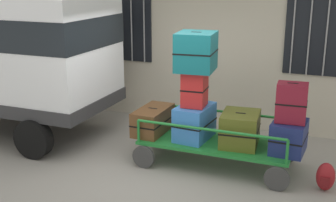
{
  "coord_description": "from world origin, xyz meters",
  "views": [
    {
      "loc": [
        2.66,
        -6.2,
        3.12
      ],
      "look_at": [
        -0.01,
        0.46,
        1.03
      ],
      "focal_mm": 47.11,
      "sensor_mm": 36.0,
      "label": 1
    }
  ],
  "objects_px": {
    "suitcase_left_bottom": "(153,120)",
    "suitcase_midleft_bottom": "(195,122)",
    "suitcase_center_bottom": "(240,129)",
    "suitcase_midright_middle": "(292,103)",
    "luggage_cart": "(216,145)",
    "suitcase_midright_bottom": "(289,137)",
    "backpack": "(326,177)",
    "van": "(2,50)",
    "suitcase_midleft_middle": "(195,89)",
    "suitcase_midleft_top": "(196,52)"
  },
  "relations": [
    {
      "from": "suitcase_midleft_bottom",
      "to": "luggage_cart",
      "type": "bearing_deg",
      "value": 1.18
    },
    {
      "from": "suitcase_left_bottom",
      "to": "suitcase_midleft_bottom",
      "type": "relative_size",
      "value": 1.14
    },
    {
      "from": "luggage_cart",
      "to": "suitcase_midleft_bottom",
      "type": "height_order",
      "value": "suitcase_midleft_bottom"
    },
    {
      "from": "van",
      "to": "suitcase_midleft_middle",
      "type": "bearing_deg",
      "value": -1.81
    },
    {
      "from": "suitcase_left_bottom",
      "to": "backpack",
      "type": "height_order",
      "value": "suitcase_left_bottom"
    },
    {
      "from": "suitcase_midleft_bottom",
      "to": "suitcase_midright_middle",
      "type": "distance_m",
      "value": 1.63
    },
    {
      "from": "van",
      "to": "luggage_cart",
      "type": "relative_size",
      "value": 1.7
    },
    {
      "from": "luggage_cart",
      "to": "suitcase_midright_bottom",
      "type": "distance_m",
      "value": 1.2
    },
    {
      "from": "suitcase_midleft_middle",
      "to": "suitcase_midright_bottom",
      "type": "distance_m",
      "value": 1.67
    },
    {
      "from": "suitcase_left_bottom",
      "to": "suitcase_midright_bottom",
      "type": "height_order",
      "value": "suitcase_midright_bottom"
    },
    {
      "from": "van",
      "to": "suitcase_left_bottom",
      "type": "distance_m",
      "value": 3.42
    },
    {
      "from": "suitcase_midleft_bottom",
      "to": "suitcase_midleft_top",
      "type": "height_order",
      "value": "suitcase_midleft_top"
    },
    {
      "from": "suitcase_midleft_bottom",
      "to": "suitcase_center_bottom",
      "type": "xyz_separation_m",
      "value": [
        0.77,
        0.0,
        -0.02
      ]
    },
    {
      "from": "luggage_cart",
      "to": "suitcase_left_bottom",
      "type": "bearing_deg",
      "value": 179.1
    },
    {
      "from": "suitcase_midleft_middle",
      "to": "suitcase_midleft_top",
      "type": "height_order",
      "value": "suitcase_midleft_top"
    },
    {
      "from": "suitcase_midleft_top",
      "to": "suitcase_center_bottom",
      "type": "distance_m",
      "value": 1.44
    },
    {
      "from": "luggage_cart",
      "to": "suitcase_midright_middle",
      "type": "height_order",
      "value": "suitcase_midright_middle"
    },
    {
      "from": "suitcase_midleft_middle",
      "to": "suitcase_center_bottom",
      "type": "height_order",
      "value": "suitcase_midleft_middle"
    },
    {
      "from": "backpack",
      "to": "suitcase_midright_bottom",
      "type": "bearing_deg",
      "value": 157.5
    },
    {
      "from": "suitcase_midright_middle",
      "to": "backpack",
      "type": "distance_m",
      "value": 1.2
    },
    {
      "from": "van",
      "to": "suitcase_midright_middle",
      "type": "distance_m",
      "value": 5.6
    },
    {
      "from": "suitcase_midleft_middle",
      "to": "suitcase_midright_middle",
      "type": "distance_m",
      "value": 1.55
    },
    {
      "from": "van",
      "to": "luggage_cart",
      "type": "distance_m",
      "value": 4.61
    },
    {
      "from": "luggage_cart",
      "to": "suitcase_midleft_top",
      "type": "bearing_deg",
      "value": 179.31
    },
    {
      "from": "suitcase_midright_middle",
      "to": "suitcase_midleft_top",
      "type": "bearing_deg",
      "value": 178.4
    },
    {
      "from": "van",
      "to": "suitcase_midright_bottom",
      "type": "xyz_separation_m",
      "value": [
        5.58,
        -0.12,
        -1.0
      ]
    },
    {
      "from": "backpack",
      "to": "suitcase_midleft_middle",
      "type": "bearing_deg",
      "value": 173.66
    },
    {
      "from": "suitcase_midright_middle",
      "to": "suitcase_midleft_bottom",
      "type": "bearing_deg",
      "value": 178.87
    },
    {
      "from": "van",
      "to": "luggage_cart",
      "type": "xyz_separation_m",
      "value": [
        4.42,
        -0.09,
        -1.32
      ]
    },
    {
      "from": "suitcase_center_bottom",
      "to": "suitcase_midright_middle",
      "type": "height_order",
      "value": "suitcase_midright_middle"
    },
    {
      "from": "suitcase_midright_middle",
      "to": "backpack",
      "type": "bearing_deg",
      "value": -21.62
    },
    {
      "from": "suitcase_midleft_middle",
      "to": "suitcase_midleft_top",
      "type": "relative_size",
      "value": 0.79
    },
    {
      "from": "suitcase_center_bottom",
      "to": "backpack",
      "type": "distance_m",
      "value": 1.48
    },
    {
      "from": "van",
      "to": "suitcase_midleft_top",
      "type": "height_order",
      "value": "van"
    },
    {
      "from": "suitcase_center_bottom",
      "to": "suitcase_midright_bottom",
      "type": "distance_m",
      "value": 0.77
    },
    {
      "from": "suitcase_midleft_bottom",
      "to": "suitcase_midright_bottom",
      "type": "distance_m",
      "value": 1.55
    },
    {
      "from": "backpack",
      "to": "suitcase_midleft_bottom",
      "type": "bearing_deg",
      "value": 172.9
    },
    {
      "from": "suitcase_center_bottom",
      "to": "backpack",
      "type": "relative_size",
      "value": 1.76
    },
    {
      "from": "suitcase_left_bottom",
      "to": "suitcase_midleft_bottom",
      "type": "xyz_separation_m",
      "value": [
        0.77,
        -0.03,
        0.07
      ]
    },
    {
      "from": "luggage_cart",
      "to": "suitcase_midleft_bottom",
      "type": "distance_m",
      "value": 0.53
    },
    {
      "from": "van",
      "to": "suitcase_midright_bottom",
      "type": "distance_m",
      "value": 5.67
    },
    {
      "from": "van",
      "to": "suitcase_midleft_top",
      "type": "relative_size",
      "value": 5.86
    },
    {
      "from": "luggage_cart",
      "to": "suitcase_midright_bottom",
      "type": "xyz_separation_m",
      "value": [
        1.16,
        -0.03,
        0.32
      ]
    },
    {
      "from": "suitcase_center_bottom",
      "to": "suitcase_midright_bottom",
      "type": "bearing_deg",
      "value": -1.65
    },
    {
      "from": "van",
      "to": "luggage_cart",
      "type": "height_order",
      "value": "van"
    },
    {
      "from": "van",
      "to": "backpack",
      "type": "relative_size",
      "value": 9.9
    },
    {
      "from": "suitcase_midleft_middle",
      "to": "backpack",
      "type": "height_order",
      "value": "suitcase_midleft_middle"
    },
    {
      "from": "suitcase_center_bottom",
      "to": "luggage_cart",
      "type": "bearing_deg",
      "value": 179.17
    },
    {
      "from": "suitcase_center_bottom",
      "to": "suitcase_midright_bottom",
      "type": "relative_size",
      "value": 1.15
    },
    {
      "from": "suitcase_midright_middle",
      "to": "suitcase_center_bottom",
      "type": "bearing_deg",
      "value": 177.57
    }
  ]
}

